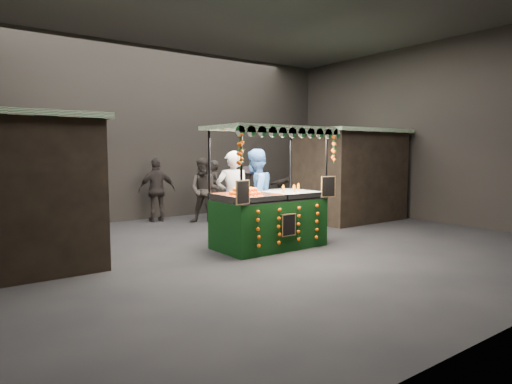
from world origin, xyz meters
TOP-DOWN VIEW (x-y plane):
  - ground at (0.00, 0.00)m, footprint 12.00×12.00m
  - market_hall at (0.00, 0.00)m, footprint 12.10×10.10m
  - neighbour_stall_left at (-4.40, 1.00)m, footprint 3.00×2.20m
  - neighbour_stall_right at (4.40, 1.50)m, footprint 3.00×2.20m
  - juice_stall at (0.24, -0.14)m, footprint 2.55×1.50m
  - vendor_grey at (-0.16, 0.66)m, footprint 0.84×0.69m
  - vendor_blue at (0.48, 0.73)m, footprint 1.18×1.05m
  - shopper_0 at (-3.88, 3.16)m, footprint 0.74×0.66m
  - shopper_1 at (0.69, 3.39)m, footprint 1.11×1.09m
  - shopper_2 at (-0.27, 4.39)m, footprint 1.10×0.58m
  - shopper_3 at (2.09, 3.39)m, footprint 1.02×1.15m
  - shopper_4 at (-2.23, 3.63)m, footprint 0.99×0.97m
  - shopper_5 at (3.51, 2.66)m, footprint 1.67×1.49m
  - shopper_6 at (1.44, 4.21)m, footprint 0.47×0.66m

SIDE VIEW (x-z plane):
  - ground at x=0.00m, z-range 0.00..0.00m
  - juice_stall at x=0.24m, z-range -0.47..2.00m
  - shopper_3 at x=2.09m, z-range 0.00..1.54m
  - shopper_6 at x=1.44m, z-range 0.00..1.71m
  - shopper_0 at x=-3.88m, z-range 0.00..1.71m
  - shopper_4 at x=-2.23m, z-range 0.00..1.72m
  - shopper_2 at x=-0.27m, z-range 0.00..1.78m
  - shopper_1 at x=0.69m, z-range 0.00..1.80m
  - shopper_5 at x=3.51m, z-range 0.00..1.84m
  - vendor_grey at x=-0.16m, z-range 0.00..1.98m
  - vendor_blue at x=0.48m, z-range 0.00..2.03m
  - neighbour_stall_left at x=-4.40m, z-range 0.01..2.61m
  - neighbour_stall_right at x=4.40m, z-range 0.01..2.61m
  - market_hall at x=0.00m, z-range 0.86..5.91m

